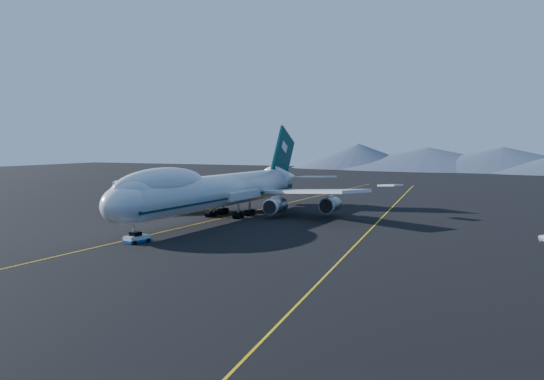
% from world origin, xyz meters
% --- Properties ---
extents(ground, '(500.00, 500.00, 0.00)m').
position_xyz_m(ground, '(0.00, 0.00, 0.00)').
color(ground, black).
rests_on(ground, ground).
extents(taxiway_line_main, '(0.25, 220.00, 0.01)m').
position_xyz_m(taxiway_line_main, '(0.00, 0.00, 0.01)').
color(taxiway_line_main, yellow).
rests_on(taxiway_line_main, ground).
extents(taxiway_line_side, '(28.08, 198.09, 0.01)m').
position_xyz_m(taxiway_line_side, '(30.00, 10.00, 0.01)').
color(taxiway_line_side, yellow).
rests_on(taxiway_line_side, ground).
extents(boeing_747, '(59.62, 72.43, 19.37)m').
position_xyz_m(boeing_747, '(0.00, 0.03, 5.81)').
color(boeing_747, silver).
rests_on(boeing_747, ground).
extents(pushback_tug, '(2.97, 4.37, 1.75)m').
position_xyz_m(pushback_tug, '(3.00, -29.50, 0.55)').
color(pushback_tug, silver).
rests_on(pushback_tug, ground).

